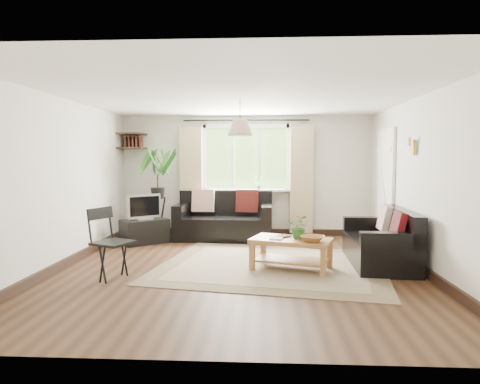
# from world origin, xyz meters

# --- Properties ---
(floor) EXTENTS (5.50, 5.50, 0.00)m
(floor) POSITION_xyz_m (0.00, 0.00, 0.00)
(floor) COLOR black
(floor) RESTS_ON ground
(ceiling) EXTENTS (5.50, 5.50, 0.00)m
(ceiling) POSITION_xyz_m (0.00, 0.00, 2.40)
(ceiling) COLOR white
(ceiling) RESTS_ON floor
(wall_back) EXTENTS (5.00, 0.02, 2.40)m
(wall_back) POSITION_xyz_m (0.00, 2.75, 1.20)
(wall_back) COLOR beige
(wall_back) RESTS_ON floor
(wall_front) EXTENTS (5.00, 0.02, 2.40)m
(wall_front) POSITION_xyz_m (0.00, -2.75, 1.20)
(wall_front) COLOR beige
(wall_front) RESTS_ON floor
(wall_left) EXTENTS (0.02, 5.50, 2.40)m
(wall_left) POSITION_xyz_m (-2.50, 0.00, 1.20)
(wall_left) COLOR beige
(wall_left) RESTS_ON floor
(wall_right) EXTENTS (0.02, 5.50, 2.40)m
(wall_right) POSITION_xyz_m (2.50, 0.00, 1.20)
(wall_right) COLOR beige
(wall_right) RESTS_ON floor
(rug) EXTENTS (3.56, 3.20, 0.02)m
(rug) POSITION_xyz_m (0.47, 0.18, 0.01)
(rug) COLOR #BDB093
(rug) RESTS_ON floor
(window) EXTENTS (2.50, 0.16, 2.16)m
(window) POSITION_xyz_m (0.00, 2.71, 1.55)
(window) COLOR white
(window) RESTS_ON wall_back
(door) EXTENTS (0.06, 0.96, 2.06)m
(door) POSITION_xyz_m (2.47, 1.70, 1.00)
(door) COLOR silver
(door) RESTS_ON wall_right
(corner_shelf) EXTENTS (0.50, 0.50, 0.34)m
(corner_shelf) POSITION_xyz_m (-2.25, 2.50, 1.89)
(corner_shelf) COLOR black
(corner_shelf) RESTS_ON wall_back
(pendant_lamp) EXTENTS (0.36, 0.36, 0.54)m
(pendant_lamp) POSITION_xyz_m (0.00, 0.40, 2.05)
(pendant_lamp) COLOR beige
(pendant_lamp) RESTS_ON ceiling
(wall_sconce) EXTENTS (0.12, 0.12, 0.28)m
(wall_sconce) POSITION_xyz_m (2.43, 0.30, 1.74)
(wall_sconce) COLOR beige
(wall_sconce) RESTS_ON wall_right
(sofa_back) EXTENTS (1.86, 0.97, 0.87)m
(sofa_back) POSITION_xyz_m (-0.41, 2.23, 0.43)
(sofa_back) COLOR black
(sofa_back) RESTS_ON floor
(sofa_right) EXTENTS (1.66, 0.88, 0.77)m
(sofa_right) POSITION_xyz_m (2.03, 0.38, 0.38)
(sofa_right) COLOR black
(sofa_right) RESTS_ON floor
(coffee_table) EXTENTS (1.21, 0.90, 0.44)m
(coffee_table) POSITION_xyz_m (0.73, -0.02, 0.22)
(coffee_table) COLOR brown
(coffee_table) RESTS_ON floor
(table_plant) EXTENTS (0.37, 0.34, 0.33)m
(table_plant) POSITION_xyz_m (0.84, -0.00, 0.61)
(table_plant) COLOR #285923
(table_plant) RESTS_ON coffee_table
(bowl) EXTENTS (0.41, 0.41, 0.08)m
(bowl) POSITION_xyz_m (1.00, -0.21, 0.48)
(bowl) COLOR olive
(bowl) RESTS_ON coffee_table
(book_a) EXTENTS (0.21, 0.26, 0.02)m
(book_a) POSITION_xyz_m (0.44, -0.02, 0.45)
(book_a) COLOR white
(book_a) RESTS_ON coffee_table
(book_b) EXTENTS (0.26, 0.27, 0.02)m
(book_b) POSITION_xyz_m (0.57, 0.16, 0.45)
(book_b) COLOR #542B21
(book_b) RESTS_ON coffee_table
(tv_stand) EXTENTS (0.92, 0.87, 0.44)m
(tv_stand) POSITION_xyz_m (-1.81, 1.73, 0.22)
(tv_stand) COLOR black
(tv_stand) RESTS_ON floor
(tv) EXTENTS (0.62, 0.56, 0.48)m
(tv) POSITION_xyz_m (-1.81, 1.73, 0.68)
(tv) COLOR #A5A5AA
(tv) RESTS_ON tv_stand
(palm_stand) EXTENTS (0.69, 0.69, 1.74)m
(palm_stand) POSITION_xyz_m (-1.68, 2.21, 0.87)
(palm_stand) COLOR black
(palm_stand) RESTS_ON floor
(folding_chair) EXTENTS (0.62, 0.62, 0.91)m
(folding_chair) POSITION_xyz_m (-1.56, -0.60, 0.46)
(folding_chair) COLOR black
(folding_chair) RESTS_ON floor
(sill_plant) EXTENTS (0.14, 0.10, 0.27)m
(sill_plant) POSITION_xyz_m (0.25, 2.63, 1.06)
(sill_plant) COLOR #2D6023
(sill_plant) RESTS_ON window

